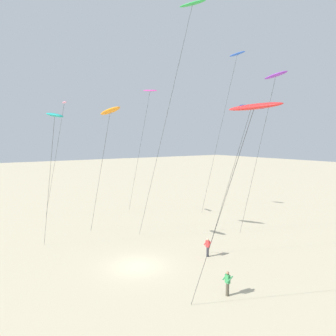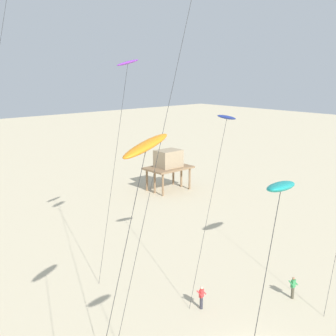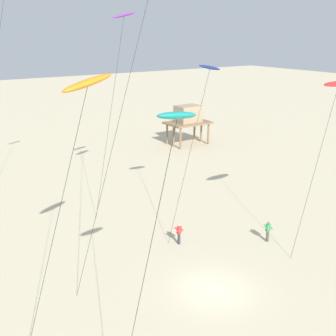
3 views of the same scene
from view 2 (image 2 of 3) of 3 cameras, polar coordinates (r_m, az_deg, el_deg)
kite_navy at (r=30.31m, az=7.75°, el=6.41°), size 5.25×1.14×13.21m
kite_teal at (r=14.44m, az=14.72°, el=-2.74°), size 4.76×1.51×12.79m
kite_blue at (r=31.85m, az=-20.84°, el=19.15°), size 6.47×1.41×21.00m
kite_purple at (r=33.13m, az=-5.42°, el=13.32°), size 4.86×1.13×16.98m
kite_orange at (r=17.18m, az=-2.98°, el=2.75°), size 5.94×1.57×13.67m
kite_flyer_nearest at (r=30.80m, az=4.45°, el=-16.69°), size 0.61×0.59×1.67m
kite_flyer_middle at (r=33.14m, az=16.26°, el=-14.93°), size 0.57×0.54×1.67m
stilt_house at (r=57.71m, az=0.05°, el=0.84°), size 6.07×4.11×5.53m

